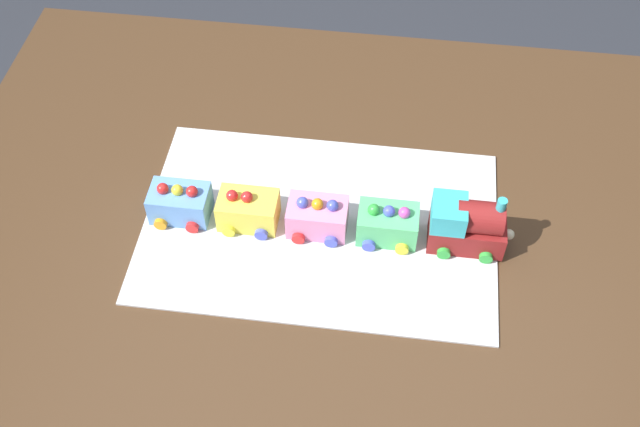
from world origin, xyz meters
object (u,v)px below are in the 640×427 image
dining_table (331,249)px  cake_locomotive (467,225)px  cake_car_flatbed_lemon (248,210)px  cake_car_gondola_sky_blue (180,203)px  cake_car_caboose_bubblegum (317,216)px  cake_car_hopper_mint_green (388,224)px

dining_table → cake_locomotive: (-0.23, 0.04, 0.16)m
cake_car_flatbed_lemon → cake_car_gondola_sky_blue: bearing=0.0°
cake_car_caboose_bubblegum → cake_locomotive: bearing=-180.0°
cake_car_hopper_mint_green → cake_car_gondola_sky_blue: (0.35, 0.00, 0.00)m
cake_locomotive → cake_car_gondola_sky_blue: cake_locomotive is taller
cake_car_hopper_mint_green → cake_locomotive: bearing=-180.0°
cake_car_hopper_mint_green → cake_car_gondola_sky_blue: size_ratio=1.00×
cake_locomotive → cake_car_gondola_sky_blue: (0.48, 0.00, -0.02)m
dining_table → cake_car_gondola_sky_blue: 0.29m
cake_car_hopper_mint_green → cake_car_caboose_bubblegum: same height
cake_car_hopper_mint_green → cake_car_gondola_sky_blue: bearing=0.0°
cake_car_hopper_mint_green → dining_table: bearing=-21.1°
dining_table → cake_locomotive: size_ratio=10.00×
dining_table → cake_car_caboose_bubblegum: bearing=63.4°
cake_car_hopper_mint_green → cake_car_flatbed_lemon: 0.24m
cake_locomotive → cake_car_flatbed_lemon: (0.37, 0.00, -0.02)m
cake_locomotive → dining_table: bearing=-9.5°
cake_locomotive → cake_car_gondola_sky_blue: 0.48m
cake_car_hopper_mint_green → cake_car_caboose_bubblegum: bearing=0.0°
cake_locomotive → cake_car_flatbed_lemon: cake_locomotive is taller
cake_car_gondola_sky_blue → cake_car_caboose_bubblegum: bearing=180.0°
dining_table → cake_car_caboose_bubblegum: 0.15m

